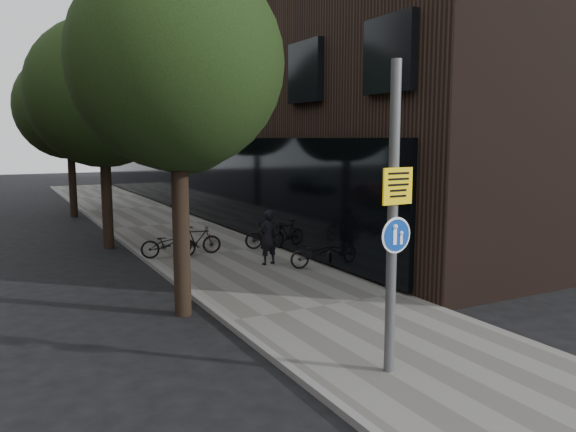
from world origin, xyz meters
TOP-DOWN VIEW (x-y plane):
  - ground at (0.00, 0.00)m, footprint 120.00×120.00m
  - sidewalk at (0.25, 10.00)m, footprint 4.50×60.00m
  - curb_edge at (-2.00, 10.00)m, footprint 0.15×60.00m
  - building_right_dark_brick at (8.50, 22.00)m, footprint 12.00×40.00m
  - street_tree_near at (-2.53, 4.64)m, footprint 4.40×4.40m
  - street_tree_mid at (-2.53, 13.14)m, footprint 5.00×5.00m
  - street_tree_far at (-2.53, 22.14)m, footprint 5.00×5.00m
  - signpost at (-0.69, -0.15)m, footprint 0.56×0.16m
  - pedestrian at (0.95, 7.59)m, footprint 0.65×0.49m
  - parked_bike_facade_near at (2.00, 6.55)m, footprint 1.68×0.92m
  - parked_bike_facade_far at (1.96, 9.73)m, footprint 1.57×0.85m
  - parked_bike_curb_near at (-1.37, 9.89)m, footprint 1.76×0.96m
  - parked_bike_curb_far at (-0.41, 9.97)m, footprint 1.57×0.69m

SIDE VIEW (x-z plane):
  - ground at x=0.00m, z-range 0.00..0.00m
  - sidewalk at x=0.25m, z-range 0.00..0.12m
  - curb_edge at x=-2.00m, z-range 0.00..0.13m
  - parked_bike_facade_near at x=2.00m, z-range 0.12..0.95m
  - parked_bike_curb_near at x=-1.37m, z-range 0.12..1.00m
  - parked_bike_facade_far at x=1.96m, z-range 0.12..1.03m
  - parked_bike_curb_far at x=-0.41m, z-range 0.12..1.03m
  - pedestrian at x=0.95m, z-range 0.12..1.73m
  - signpost at x=-0.69m, z-range 0.14..4.97m
  - street_tree_near at x=-2.53m, z-range 1.36..8.86m
  - street_tree_mid at x=-2.53m, z-range 1.21..9.01m
  - street_tree_far at x=-2.53m, z-range 1.21..9.01m
  - building_right_dark_brick at x=8.50m, z-range 0.00..18.00m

